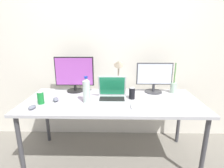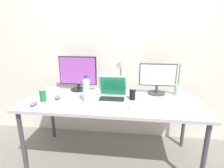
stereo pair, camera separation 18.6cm
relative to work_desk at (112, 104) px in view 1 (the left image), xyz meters
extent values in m
plane|color=gray|center=(0.00, 0.00, -0.69)|extent=(16.00, 16.00, 0.00)
cube|color=silver|center=(0.00, 0.59, 0.61)|extent=(7.00, 0.08, 2.60)
cylinder|color=#424247|center=(-0.89, -0.34, -0.33)|extent=(0.04, 0.04, 0.71)
cylinder|color=#424247|center=(0.89, -0.34, -0.33)|extent=(0.04, 0.04, 0.71)
cylinder|color=#424247|center=(-0.89, 0.34, -0.33)|extent=(0.04, 0.04, 0.71)
cylinder|color=#424247|center=(0.89, 0.34, -0.33)|extent=(0.04, 0.04, 0.71)
cube|color=#B7B7BC|center=(0.00, 0.00, 0.04)|extent=(1.90, 0.80, 0.03)
cylinder|color=black|center=(-0.47, 0.30, 0.06)|extent=(0.21, 0.21, 0.01)
cylinder|color=black|center=(-0.47, 0.30, 0.10)|extent=(0.03, 0.03, 0.06)
cube|color=black|center=(-0.47, 0.30, 0.31)|extent=(0.48, 0.02, 0.36)
cube|color=#A54CB2|center=(-0.47, 0.29, 0.31)|extent=(0.45, 0.01, 0.33)
cylinder|color=#38383D|center=(0.51, 0.28, 0.06)|extent=(0.21, 0.21, 0.01)
cylinder|color=#38383D|center=(0.51, 0.28, 0.11)|extent=(0.03, 0.03, 0.09)
cube|color=#38383D|center=(0.51, 0.28, 0.29)|extent=(0.43, 0.02, 0.27)
cube|color=silver|center=(0.51, 0.26, 0.29)|extent=(0.41, 0.01, 0.24)
cube|color=silver|center=(0.00, -0.01, 0.06)|extent=(0.31, 0.25, 0.02)
cube|color=black|center=(0.00, -0.03, 0.08)|extent=(0.27, 0.14, 0.00)
cube|color=silver|center=(0.00, 0.08, 0.19)|extent=(0.31, 0.09, 0.24)
cube|color=#1E8C59|center=(0.00, 0.07, 0.19)|extent=(0.27, 0.08, 0.22)
cube|color=white|center=(0.38, -0.19, 0.06)|extent=(0.39, 0.13, 0.02)
ellipsoid|color=slate|center=(-0.76, -0.26, 0.07)|extent=(0.07, 0.10, 0.03)
ellipsoid|color=slate|center=(-0.60, -0.05, 0.07)|extent=(0.09, 0.11, 0.04)
cylinder|color=silver|center=(-0.26, -0.07, 0.17)|extent=(0.08, 0.08, 0.23)
cone|color=silver|center=(-0.26, -0.07, 0.30)|extent=(0.07, 0.07, 0.03)
cylinder|color=#1938B2|center=(-0.26, -0.07, 0.33)|extent=(0.03, 0.03, 0.02)
cylinder|color=#197F33|center=(-0.73, -0.12, 0.12)|extent=(0.07, 0.07, 0.12)
cylinder|color=silver|center=(-0.73, -0.12, 0.18)|extent=(0.06, 0.06, 0.00)
cylinder|color=black|center=(0.22, 0.04, 0.12)|extent=(0.07, 0.07, 0.12)
cylinder|color=silver|center=(0.22, 0.04, 0.18)|extent=(0.06, 0.06, 0.00)
cylinder|color=#B2D1B7|center=(0.75, 0.26, 0.12)|extent=(0.08, 0.08, 0.12)
cylinder|color=#519342|center=(0.75, 0.26, 0.30)|extent=(0.01, 0.01, 0.24)
cylinder|color=tan|center=(0.07, 0.28, 0.06)|extent=(0.11, 0.11, 0.01)
cylinder|color=tan|center=(0.07, 0.28, 0.23)|extent=(0.02, 0.02, 0.33)
cone|color=tan|center=(0.07, 0.22, 0.43)|extent=(0.11, 0.12, 0.11)
camera|label=1|loc=(0.04, -1.79, 0.74)|focal=28.00mm
camera|label=2|loc=(0.22, -1.78, 0.74)|focal=28.00mm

